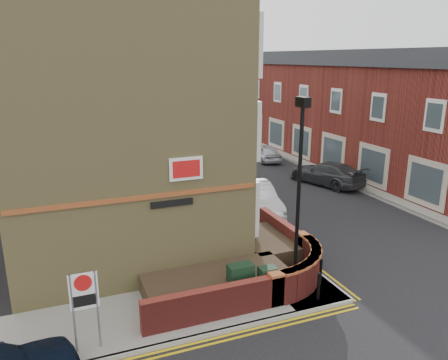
% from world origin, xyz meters
% --- Properties ---
extents(ground, '(120.00, 120.00, 0.00)m').
position_xyz_m(ground, '(0.00, 0.00, 0.00)').
color(ground, black).
rests_on(ground, ground).
extents(pavement_corner, '(13.00, 3.00, 0.12)m').
position_xyz_m(pavement_corner, '(-3.50, 1.50, 0.06)').
color(pavement_corner, gray).
rests_on(pavement_corner, ground).
extents(pavement_main, '(2.00, 32.00, 0.12)m').
position_xyz_m(pavement_main, '(2.00, 16.00, 0.06)').
color(pavement_main, gray).
rests_on(pavement_main, ground).
extents(pavement_far, '(4.00, 40.00, 0.12)m').
position_xyz_m(pavement_far, '(13.00, 13.00, 0.06)').
color(pavement_far, gray).
rests_on(pavement_far, ground).
extents(kerb_side, '(13.00, 0.15, 0.12)m').
position_xyz_m(kerb_side, '(-3.50, 0.00, 0.06)').
color(kerb_side, gray).
rests_on(kerb_side, ground).
extents(kerb_main_near, '(0.15, 32.00, 0.12)m').
position_xyz_m(kerb_main_near, '(3.00, 16.00, 0.06)').
color(kerb_main_near, gray).
rests_on(kerb_main_near, ground).
extents(kerb_main_far, '(0.15, 40.00, 0.12)m').
position_xyz_m(kerb_main_far, '(11.00, 13.00, 0.06)').
color(kerb_main_far, gray).
rests_on(kerb_main_far, ground).
extents(yellow_lines_side, '(13.00, 0.28, 0.01)m').
position_xyz_m(yellow_lines_side, '(-3.50, -0.25, 0.01)').
color(yellow_lines_side, gold).
rests_on(yellow_lines_side, ground).
extents(yellow_lines_main, '(0.28, 32.00, 0.01)m').
position_xyz_m(yellow_lines_main, '(3.25, 16.00, 0.01)').
color(yellow_lines_main, gold).
rests_on(yellow_lines_main, ground).
extents(corner_building, '(8.95, 10.40, 13.60)m').
position_xyz_m(corner_building, '(-2.84, 8.00, 6.23)').
color(corner_building, '#988750').
rests_on(corner_building, ground).
extents(garden_wall, '(6.80, 6.00, 1.20)m').
position_xyz_m(garden_wall, '(0.00, 2.50, 0.00)').
color(garden_wall, maroon).
rests_on(garden_wall, ground).
extents(lamppost, '(0.25, 0.50, 6.30)m').
position_xyz_m(lamppost, '(1.60, 1.20, 3.34)').
color(lamppost, black).
rests_on(lamppost, pavement_corner).
extents(utility_cabinet_large, '(0.80, 0.45, 1.20)m').
position_xyz_m(utility_cabinet_large, '(-0.30, 1.30, 0.72)').
color(utility_cabinet_large, black).
rests_on(utility_cabinet_large, pavement_corner).
extents(utility_cabinet_small, '(0.55, 0.40, 1.10)m').
position_xyz_m(utility_cabinet_small, '(0.50, 1.00, 0.67)').
color(utility_cabinet_small, black).
rests_on(utility_cabinet_small, pavement_corner).
extents(bollard_near, '(0.11, 0.11, 0.90)m').
position_xyz_m(bollard_near, '(2.00, 0.40, 0.57)').
color(bollard_near, black).
rests_on(bollard_near, pavement_corner).
extents(bollard_far, '(0.11, 0.11, 0.90)m').
position_xyz_m(bollard_far, '(2.60, 1.20, 0.57)').
color(bollard_far, black).
rests_on(bollard_far, pavement_corner).
extents(zone_sign, '(0.72, 0.07, 2.20)m').
position_xyz_m(zone_sign, '(-5.00, 0.50, 1.64)').
color(zone_sign, slate).
rests_on(zone_sign, pavement_corner).
extents(far_terrace, '(5.40, 30.40, 8.00)m').
position_xyz_m(far_terrace, '(14.50, 17.00, 4.04)').
color(far_terrace, maroon).
rests_on(far_terrace, ground).
extents(far_terrace_cream, '(5.40, 12.40, 8.00)m').
position_xyz_m(far_terrace_cream, '(14.50, 38.00, 4.05)').
color(far_terrace_cream, '#B9B099').
rests_on(far_terrace_cream, ground).
extents(tree_near, '(3.64, 3.65, 6.70)m').
position_xyz_m(tree_near, '(2.00, 14.05, 4.70)').
color(tree_near, '#382B1E').
rests_on(tree_near, pavement_main).
extents(tree_mid, '(4.03, 4.03, 7.42)m').
position_xyz_m(tree_mid, '(2.00, 22.05, 5.20)').
color(tree_mid, '#382B1E').
rests_on(tree_mid, pavement_main).
extents(tree_far, '(3.81, 3.81, 7.00)m').
position_xyz_m(tree_far, '(2.00, 30.05, 4.91)').
color(tree_far, '#382B1E').
rests_on(tree_far, pavement_main).
extents(traffic_light_assembly, '(0.20, 0.16, 4.20)m').
position_xyz_m(traffic_light_assembly, '(2.40, 25.00, 2.78)').
color(traffic_light_assembly, black).
rests_on(traffic_light_assembly, pavement_main).
extents(silver_car_near, '(2.15, 4.68, 1.49)m').
position_xyz_m(silver_car_near, '(3.81, 8.76, 0.74)').
color(silver_car_near, silver).
rests_on(silver_car_near, ground).
extents(red_car_main, '(2.94, 4.68, 1.21)m').
position_xyz_m(red_car_main, '(3.78, 20.16, 0.60)').
color(red_car_main, maroon).
rests_on(red_car_main, ground).
extents(grey_car_far, '(3.38, 5.21, 1.41)m').
position_xyz_m(grey_car_far, '(10.00, 11.69, 0.70)').
color(grey_car_far, '#333539').
rests_on(grey_car_far, ground).
extents(silver_car_far, '(2.13, 3.87, 1.25)m').
position_xyz_m(silver_car_far, '(9.45, 18.75, 0.62)').
color(silver_car_far, '#BABAC2').
rests_on(silver_car_far, ground).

